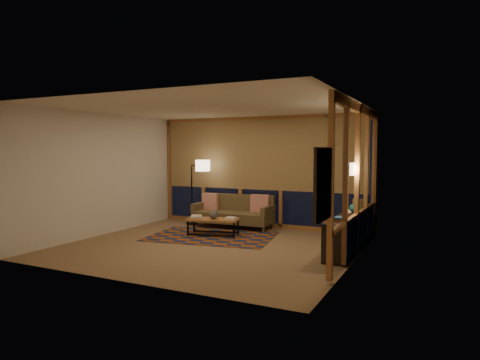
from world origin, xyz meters
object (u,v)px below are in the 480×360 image
at_px(sofa, 233,212).
at_px(bookshelf, 350,232).
at_px(coffee_table, 213,227).
at_px(floor_lamp, 192,192).

relative_size(sofa, bookshelf, 0.72).
xyz_separation_m(coffee_table, floor_lamp, (-1.22, 1.04, 0.64)).
distance_m(coffee_table, bookshelf, 2.99).
xyz_separation_m(sofa, bookshelf, (3.03, -1.00, -0.06)).
xyz_separation_m(coffee_table, bookshelf, (2.98, 0.05, 0.15)).
relative_size(coffee_table, bookshelf, 0.42).
bearing_deg(sofa, bookshelf, -20.68).
relative_size(sofa, coffee_table, 1.70).
bearing_deg(bookshelf, coffee_table, -179.13).
bearing_deg(floor_lamp, sofa, 10.92).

